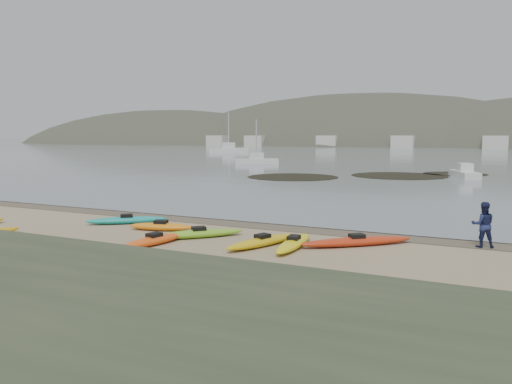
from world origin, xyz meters
The scene contains 8 objects.
ground centered at (0.00, 0.00, 0.00)m, with size 600.00×600.00×0.00m, color tan.
wet_sand centered at (0.00, -0.30, 0.00)m, with size 60.00×60.00×0.00m, color brown.
water centered at (0.00, 300.00, 0.01)m, with size 1200.00×1200.00×0.00m, color slate.
kayaks centered at (-1.65, -4.59, 0.17)m, with size 19.18×8.94×0.34m.
person_east centered at (9.93, -0.99, 0.86)m, with size 0.84×0.65×1.73m, color navy.
kelp_mats centered at (-1.12, 29.68, 0.03)m, with size 22.07×18.93×0.04m.
moored_boats centered at (0.92, 78.71, 0.58)m, with size 102.05×77.79×1.29m.
far_town centered at (6.00, 145.00, 2.00)m, with size 199.00×5.00×4.00m.
Camera 1 is at (10.24, -21.26, 4.21)m, focal length 35.00 mm.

